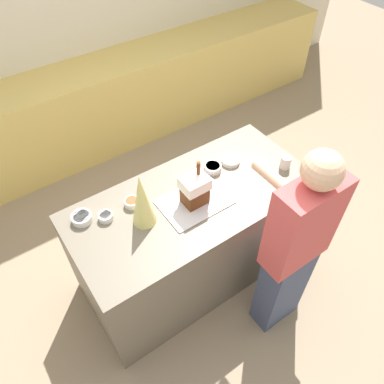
# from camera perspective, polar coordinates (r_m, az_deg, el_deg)

# --- Properties ---
(ground_plane) EXTENTS (12.00, 12.00, 0.00)m
(ground_plane) POSITION_cam_1_polar(r_m,az_deg,el_deg) (3.21, 0.10, -11.45)
(ground_plane) COLOR gray
(wall_back) EXTENTS (8.00, 0.05, 2.60)m
(wall_back) POSITION_cam_1_polar(r_m,az_deg,el_deg) (4.01, -20.35, 23.52)
(wall_back) COLOR beige
(wall_back) RESTS_ON ground_plane
(back_cabinet_block) EXTENTS (6.00, 0.60, 0.91)m
(back_cabinet_block) POSITION_cam_1_polar(r_m,az_deg,el_deg) (4.12, -15.72, 11.61)
(back_cabinet_block) COLOR #DBBC60
(back_cabinet_block) RESTS_ON ground_plane
(kitchen_island) EXTENTS (1.70, 0.80, 0.88)m
(kitchen_island) POSITION_cam_1_polar(r_m,az_deg,el_deg) (2.84, 0.11, -6.82)
(kitchen_island) COLOR #6B6051
(kitchen_island) RESTS_ON ground_plane
(baking_tray) EXTENTS (0.45, 0.32, 0.01)m
(baking_tray) POSITION_cam_1_polar(r_m,az_deg,el_deg) (2.47, 0.40, -1.49)
(baking_tray) COLOR silver
(baking_tray) RESTS_ON kitchen_island
(gingerbread_house) EXTENTS (0.17, 0.14, 0.31)m
(gingerbread_house) POSITION_cam_1_polar(r_m,az_deg,el_deg) (2.38, 0.42, 0.39)
(gingerbread_house) COLOR #5B2D14
(gingerbread_house) RESTS_ON baking_tray
(decorative_tree) EXTENTS (0.15, 0.15, 0.39)m
(decorative_tree) POSITION_cam_1_polar(r_m,az_deg,el_deg) (2.25, -7.63, -1.23)
(decorative_tree) COLOR #DBD675
(decorative_tree) RESTS_ON kitchen_island
(candy_bowl_near_tray_right) EXTENTS (0.13, 0.13, 0.05)m
(candy_bowl_near_tray_right) POSITION_cam_1_polar(r_m,az_deg,el_deg) (2.67, 3.17, 3.75)
(candy_bowl_near_tray_right) COLOR white
(candy_bowl_near_tray_right) RESTS_ON kitchen_island
(candy_bowl_center_rear) EXTENTS (0.09, 0.09, 0.04)m
(candy_bowl_center_rear) POSITION_cam_1_polar(r_m,az_deg,el_deg) (2.43, -13.03, -3.64)
(candy_bowl_center_rear) COLOR white
(candy_bowl_center_rear) RESTS_ON kitchen_island
(candy_bowl_far_left) EXTENTS (0.14, 0.14, 0.04)m
(candy_bowl_far_left) POSITION_cam_1_polar(r_m,az_deg,el_deg) (2.75, 5.92, 4.82)
(candy_bowl_far_left) COLOR white
(candy_bowl_far_left) RESTS_ON kitchen_island
(candy_bowl_near_tray_left) EXTENTS (0.13, 0.13, 0.05)m
(candy_bowl_near_tray_left) POSITION_cam_1_polar(r_m,az_deg,el_deg) (2.45, -16.46, -3.78)
(candy_bowl_near_tray_left) COLOR white
(candy_bowl_near_tray_left) RESTS_ON kitchen_island
(candy_bowl_behind_tray) EXTENTS (0.10, 0.10, 0.05)m
(candy_bowl_behind_tray) POSITION_cam_1_polar(r_m,az_deg,el_deg) (2.47, -9.14, -1.56)
(candy_bowl_behind_tray) COLOR white
(candy_bowl_behind_tray) RESTS_ON kitchen_island
(mug) EXTENTS (0.08, 0.08, 0.10)m
(mug) POSITION_cam_1_polar(r_m,az_deg,el_deg) (2.76, 14.07, 4.44)
(mug) COLOR white
(mug) RESTS_ON kitchen_island
(person) EXTENTS (0.42, 0.53, 1.61)m
(person) POSITION_cam_1_polar(r_m,az_deg,el_deg) (2.38, 15.22, -8.49)
(person) COLOR #424C6B
(person) RESTS_ON ground_plane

